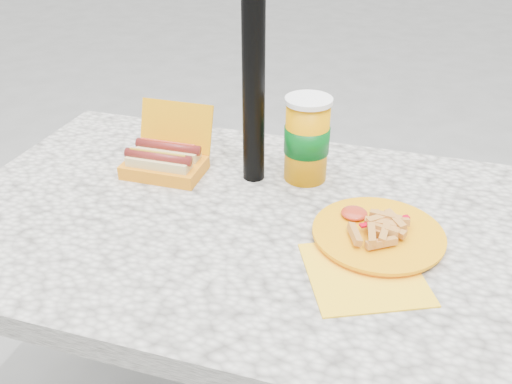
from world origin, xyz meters
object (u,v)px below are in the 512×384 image
(soda_cup, at_px, (307,139))
(hotdog_box, at_px, (165,160))
(fries_plate, at_px, (377,236))
(umbrella_pole, at_px, (253,26))

(soda_cup, bearing_deg, hotdog_box, -167.44)
(fries_plate, bearing_deg, soda_cup, 132.37)
(umbrella_pole, bearing_deg, fries_plate, -29.79)
(umbrella_pole, relative_size, fries_plate, 5.82)
(soda_cup, bearing_deg, fries_plate, -47.63)
(hotdog_box, bearing_deg, soda_cup, 11.97)
(hotdog_box, bearing_deg, umbrella_pole, 10.04)
(hotdog_box, xyz_separation_m, fries_plate, (0.51, -0.14, -0.02))
(umbrella_pole, xyz_separation_m, fries_plate, (0.30, -0.17, -0.34))
(fries_plate, relative_size, soda_cup, 1.91)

